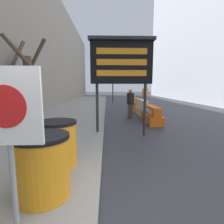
% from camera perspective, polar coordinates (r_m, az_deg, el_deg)
% --- Properties ---
extents(ground_plane, '(120.00, 120.00, 0.00)m').
position_cam_1_polar(ground_plane, '(2.72, -4.50, -31.69)').
color(ground_plane, '#2D2D33').
extents(building_left_facade, '(0.40, 50.40, 10.18)m').
position_cam_1_polar(building_left_facade, '(13.19, -24.13, 22.22)').
color(building_left_facade, gray).
rests_on(building_left_facade, ground_plane).
extents(bare_tree, '(1.64, 1.59, 3.89)m').
position_cam_1_polar(bare_tree, '(9.05, -25.90, 9.37)').
color(bare_tree, '#4C3D2D').
rests_on(bare_tree, sidewalk_left).
extents(barrel_drum_foreground, '(0.79, 0.79, 0.94)m').
position_cam_1_polar(barrel_drum_foreground, '(2.85, -21.66, -16.05)').
color(barrel_drum_foreground, orange).
rests_on(barrel_drum_foreground, sidewalk_left).
extents(barrel_drum_middle, '(0.79, 0.79, 0.94)m').
position_cam_1_polar(barrel_drum_middle, '(3.77, -17.42, -9.80)').
color(barrel_drum_middle, orange).
rests_on(barrel_drum_middle, sidewalk_left).
extents(warning_sign, '(0.75, 0.08, 1.82)m').
position_cam_1_polar(warning_sign, '(2.14, -31.09, -1.53)').
color(warning_sign, gray).
rests_on(warning_sign, sidewalk_left).
extents(message_board, '(2.24, 0.36, 3.38)m').
position_cam_1_polar(message_board, '(6.23, 3.12, 15.77)').
color(message_board, '#28282B').
rests_on(message_board, ground_plane).
extents(jersey_barrier_orange_far, '(0.64, 2.07, 0.82)m').
position_cam_1_polar(jersey_barrier_orange_far, '(8.79, 12.81, -1.05)').
color(jersey_barrier_orange_far, orange).
rests_on(jersey_barrier_orange_far, ground_plane).
extents(jersey_barrier_cream, '(0.51, 2.09, 0.94)m').
position_cam_1_polar(jersey_barrier_cream, '(10.96, 9.87, 1.13)').
color(jersey_barrier_cream, beige).
rests_on(jersey_barrier_cream, ground_plane).
extents(jersey_barrier_orange_near, '(0.61, 1.80, 0.91)m').
position_cam_1_polar(jersey_barrier_orange_near, '(13.31, 7.80, 2.35)').
color(jersey_barrier_orange_near, orange).
rests_on(jersey_barrier_orange_near, ground_plane).
extents(traffic_cone_near, '(0.38, 0.38, 0.68)m').
position_cam_1_polar(traffic_cone_near, '(14.87, 7.30, 2.70)').
color(traffic_cone_near, black).
rests_on(traffic_cone_near, ground_plane).
extents(traffic_light_near_curb, '(0.28, 0.45, 4.59)m').
position_cam_1_polar(traffic_light_near_curb, '(18.80, 0.28, 12.96)').
color(traffic_light_near_curb, '#2D2D30').
rests_on(traffic_light_near_curb, ground_plane).
extents(pedestrian_worker, '(0.34, 0.47, 1.63)m').
position_cam_1_polar(pedestrian_worker, '(9.64, 6.02, 3.50)').
color(pedestrian_worker, '#514C42').
rests_on(pedestrian_worker, ground_plane).
extents(pedestrian_passerby, '(0.55, 0.53, 1.83)m').
position_cam_1_polar(pedestrian_passerby, '(16.98, 10.79, 5.83)').
color(pedestrian_passerby, '#333338').
rests_on(pedestrian_passerby, ground_plane).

